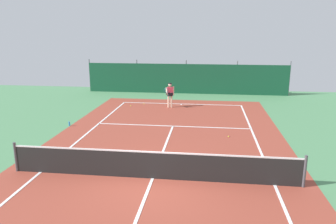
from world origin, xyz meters
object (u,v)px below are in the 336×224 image
at_px(tennis_net, 152,165).
at_px(tennis_player, 170,93).
at_px(tennis_ball_near_player, 144,104).
at_px(tennis_ball_by_sideline, 131,106).
at_px(parked_car, 154,78).
at_px(water_bottle, 69,124).
at_px(tennis_ball_midcourt, 229,136).

height_order(tennis_net, tennis_player, tennis_player).
bearing_deg(tennis_ball_near_player, tennis_ball_by_sideline, -136.27).
distance_m(tennis_player, parked_car, 8.01).
bearing_deg(tennis_ball_by_sideline, water_bottle, -113.46).
xyz_separation_m(tennis_ball_near_player, parked_car, (-0.41, 6.92, 0.81)).
height_order(tennis_player, tennis_ball_by_sideline, tennis_player).
height_order(tennis_ball_midcourt, parked_car, parked_car).
distance_m(tennis_player, tennis_ball_midcourt, 6.93).
xyz_separation_m(tennis_ball_near_player, water_bottle, (-2.95, -5.75, 0.09)).
relative_size(parked_car, water_bottle, 18.35).
bearing_deg(tennis_player, tennis_ball_midcourt, 109.33).
relative_size(tennis_player, water_bottle, 6.83).
relative_size(tennis_ball_near_player, tennis_ball_by_sideline, 1.00).
relative_size(tennis_ball_midcourt, water_bottle, 0.28).
xyz_separation_m(tennis_player, tennis_ball_by_sideline, (-2.68, 0.01, -0.93)).
height_order(tennis_ball_near_player, tennis_ball_by_sideline, same).
relative_size(tennis_net, parked_car, 2.30).
bearing_deg(tennis_ball_midcourt, water_bottle, 174.13).
xyz_separation_m(tennis_player, tennis_ball_near_player, (-1.91, 0.75, -0.93)).
bearing_deg(tennis_ball_by_sideline, tennis_net, -72.64).
bearing_deg(tennis_net, water_bottle, 133.85).
bearing_deg(tennis_ball_midcourt, tennis_ball_by_sideline, 136.73).
bearing_deg(parked_car, tennis_ball_by_sideline, -84.93).
relative_size(tennis_ball_by_sideline, parked_car, 0.01).
xyz_separation_m(tennis_ball_midcourt, parked_car, (-5.88, 13.54, 0.81)).
bearing_deg(parked_car, tennis_ball_near_player, -78.81).
height_order(tennis_ball_by_sideline, water_bottle, water_bottle).
distance_m(tennis_net, tennis_ball_by_sideline, 11.31).
height_order(tennis_net, tennis_ball_midcourt, tennis_net).
bearing_deg(tennis_ball_near_player, tennis_net, -77.30).
xyz_separation_m(tennis_player, parked_car, (-2.32, 7.67, -0.12)).
bearing_deg(parked_car, tennis_player, -65.37).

